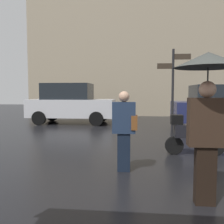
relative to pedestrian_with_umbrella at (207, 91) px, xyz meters
The scene contains 5 objects.
pedestrian_with_umbrella is the anchor object (origin of this frame).
pedestrian_with_bag 1.92m from the pedestrian_with_umbrella, 131.18° to the left, with size 0.49×0.24×1.59m.
parked_scooter 3.02m from the pedestrian_with_umbrella, 80.82° to the left, with size 1.47×0.32×1.23m.
parked_car_right 9.91m from the pedestrian_with_umbrella, 115.88° to the left, with size 4.31×2.07×2.04m.
street_signpost 4.90m from the pedestrian_with_umbrella, 87.25° to the left, with size 1.08×0.08×2.99m.
Camera 1 is at (-0.22, -2.10, 1.56)m, focal length 39.53 mm.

